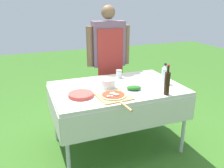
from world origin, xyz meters
TOP-DOWN VIEW (x-y plane):
  - ground_plane at (0.00, 0.00)m, footprint 12.00×12.00m
  - prep_table at (0.00, 0.00)m, footprint 1.46×0.94m
  - person_cook at (0.18, 0.74)m, footprint 0.61×0.23m
  - pizza_on_peel at (-0.14, -0.28)m, footprint 0.34×0.54m
  - oil_bottle at (0.39, -0.40)m, footprint 0.06×0.06m
  - water_bottle at (0.57, -0.08)m, footprint 0.08×0.08m
  - herb_container at (0.13, -0.17)m, footprint 0.22×0.18m
  - mixing_tub at (-0.10, -0.00)m, footprint 0.16×0.16m
  - plate_stack at (-0.45, -0.13)m, footprint 0.26×0.26m
  - sauce_jar at (0.15, 0.30)m, footprint 0.07×0.07m

SIDE VIEW (x-z plane):
  - ground_plane at x=0.00m, z-range 0.00..0.00m
  - prep_table at x=0.00m, z-range 0.31..1.08m
  - pizza_on_peel at x=-0.14m, z-range 0.76..0.81m
  - plate_stack at x=-0.45m, z-range 0.77..0.80m
  - herb_container at x=0.13m, z-range 0.77..0.82m
  - sauce_jar at x=0.15m, z-range 0.76..0.86m
  - mixing_tub at x=-0.10m, z-range 0.77..0.87m
  - water_bottle at x=0.57m, z-range 0.76..1.00m
  - oil_bottle at x=0.39m, z-range 0.74..1.06m
  - person_cook at x=0.18m, z-range 0.15..1.78m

